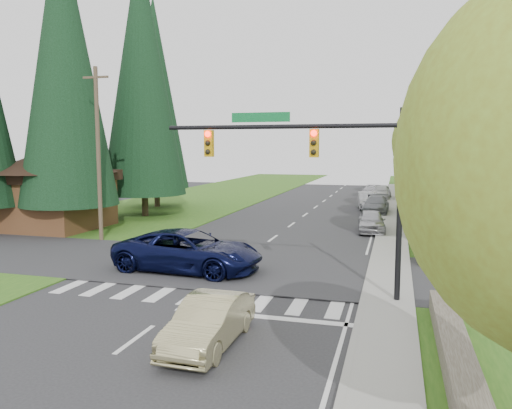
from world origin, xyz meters
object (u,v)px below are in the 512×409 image
at_px(parked_car_a, 372,221).
at_px(parked_car_e, 371,191).
at_px(suv_navy, 189,251).
at_px(sedan_champagne, 209,322).
at_px(parked_car_d, 382,192).
at_px(parked_car_b, 376,205).
at_px(parked_car_c, 368,201).

relative_size(parked_car_a, parked_car_e, 0.97).
xyz_separation_m(suv_navy, parked_car_e, (6.06, 36.26, -0.28)).
height_order(sedan_champagne, parked_car_d, parked_car_d).
distance_m(sedan_champagne, parked_car_d, 42.10).
height_order(parked_car_a, parked_car_d, parked_car_d).
bearing_deg(suv_navy, parked_car_e, -5.60).
height_order(sedan_champagne, parked_car_e, sedan_champagne).
height_order(parked_car_b, parked_car_d, parked_car_d).
relative_size(suv_navy, parked_car_d, 1.46).
distance_m(parked_car_a, parked_car_e, 23.62).
relative_size(parked_car_c, parked_car_e, 1.04).
distance_m(suv_navy, parked_car_b, 23.28).
distance_m(parked_car_a, parked_car_c, 12.49).
xyz_separation_m(sedan_champagne, parked_car_e, (2.17, 43.83, -0.05)).
xyz_separation_m(sedan_champagne, parked_car_d, (3.39, 41.96, 0.09)).
height_order(parked_car_a, parked_car_b, parked_car_b).
bearing_deg(suv_navy, parked_car_c, -10.29).
distance_m(sedan_champagne, parked_car_b, 29.91).
height_order(suv_navy, parked_car_a, suv_navy).
bearing_deg(parked_car_c, parked_car_a, -92.81).
bearing_deg(parked_car_b, parked_car_c, 107.11).
distance_m(sedan_champagne, suv_navy, 8.52).
bearing_deg(sedan_champagne, parked_car_a, 81.41).
xyz_separation_m(sedan_champagne, parked_car_c, (2.45, 32.70, 0.07)).
distance_m(parked_car_d, parked_car_e, 2.25).
height_order(sedan_champagne, parked_car_b, parked_car_b).
relative_size(sedan_champagne, parked_car_b, 0.83).
height_order(suv_navy, parked_car_e, suv_navy).
xyz_separation_m(parked_car_a, parked_car_d, (0.00, 21.71, 0.05)).
relative_size(parked_car_c, parked_car_d, 1.00).
distance_m(suv_navy, parked_car_a, 14.62).
bearing_deg(suv_navy, parked_car_a, -26.01).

